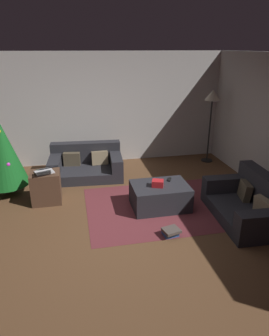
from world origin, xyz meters
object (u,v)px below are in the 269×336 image
object	(u,v)px
gift_box	(158,183)
christmas_tree	(3,152)
ottoman	(160,196)
laptop	(45,171)
corner_lamp	(212,101)
book_stack	(171,232)
couch_right	(251,203)
side_table	(46,187)
tv_remote	(169,179)
couch_left	(86,164)

from	to	relation	value
gift_box	christmas_tree	distance (m)	2.97
christmas_tree	gift_box	bearing A→B (deg)	-24.06
ottoman	laptop	bearing A→B (deg)	164.15
ottoman	corner_lamp	distance (m)	3.03
gift_box	book_stack	size ratio (longest dim) A/B	0.67
couch_right	book_stack	bearing A→B (deg)	102.19
side_table	corner_lamp	size ratio (longest dim) A/B	0.33
book_stack	corner_lamp	size ratio (longest dim) A/B	0.16
corner_lamp	tv_remote	bearing A→B (deg)	-130.62
tv_remote	couch_left	bearing A→B (deg)	157.63
side_table	gift_box	bearing A→B (deg)	-18.85
gift_box	christmas_tree	size ratio (longest dim) A/B	0.12
gift_box	laptop	distance (m)	2.00
couch_left	couch_right	bearing A→B (deg)	140.91
christmas_tree	ottoman	bearing A→B (deg)	-22.85
ottoman	book_stack	size ratio (longest dim) A/B	3.43
couch_left	gift_box	distance (m)	2.13
couch_right	laptop	xyz separation A→B (m)	(-3.34, 1.23, 0.37)
laptop	book_stack	distance (m)	2.45
couch_right	ottoman	distance (m)	1.53
laptop	corner_lamp	distance (m)	4.17
gift_box	tv_remote	bearing A→B (deg)	37.69
couch_left	gift_box	xyz separation A→B (m)	(1.13, -1.78, 0.23)
couch_right	laptop	distance (m)	3.58
tv_remote	book_stack	distance (m)	1.18
tv_remote	christmas_tree	distance (m)	3.16
ottoman	side_table	world-z (taller)	side_table
side_table	ottoman	bearing A→B (deg)	-17.23
book_stack	corner_lamp	xyz separation A→B (m)	(1.92, 2.96, 1.43)
ottoman	couch_left	bearing A→B (deg)	124.40
christmas_tree	side_table	bearing A→B (deg)	-35.38
couch_right	corner_lamp	world-z (taller)	corner_lamp
ottoman	christmas_tree	world-z (taller)	christmas_tree
couch_left	laptop	distance (m)	1.47
book_stack	corner_lamp	bearing A→B (deg)	57.03
tv_remote	side_table	distance (m)	2.26
corner_lamp	book_stack	bearing A→B (deg)	-122.97
tv_remote	book_stack	bearing A→B (deg)	-80.44
laptop	ottoman	bearing A→B (deg)	-15.85
couch_right	corner_lamp	bearing A→B (deg)	-6.37
christmas_tree	laptop	bearing A→B (deg)	-37.39
christmas_tree	corner_lamp	size ratio (longest dim) A/B	0.90
gift_box	tv_remote	world-z (taller)	gift_box
couch_left	couch_right	size ratio (longest dim) A/B	1.02
side_table	corner_lamp	xyz separation A→B (m)	(3.82, 1.44, 1.21)
couch_right	side_table	bearing A→B (deg)	72.18
side_table	laptop	size ratio (longest dim) A/B	1.18
corner_lamp	couch_left	bearing A→B (deg)	-174.17
side_table	book_stack	world-z (taller)	side_table
couch_right	corner_lamp	distance (m)	3.02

